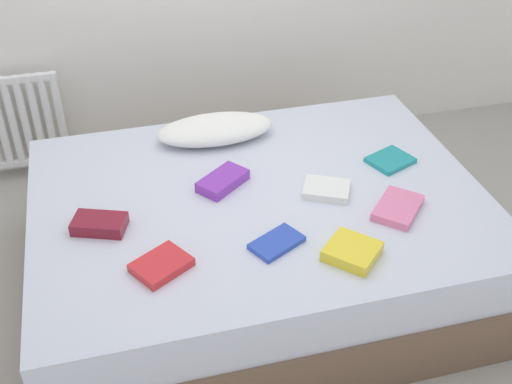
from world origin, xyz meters
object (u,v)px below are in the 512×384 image
Objects in this scene: bed at (259,239)px; textbook_teal at (390,160)px; textbook_blue at (277,243)px; textbook_maroon at (100,224)px; radiator at (19,122)px; textbook_yellow at (352,251)px; textbook_purple at (223,181)px; textbook_white at (327,189)px; textbook_red at (161,265)px; pillow at (215,129)px; textbook_pink at (398,208)px.

bed is 0.72m from textbook_teal.
textbook_maroon is at bearing 129.64° from textbook_blue.
textbook_yellow is (1.32, -1.68, 0.16)m from radiator.
textbook_purple is 0.70m from textbook_yellow.
bed is 10.11× the size of textbook_white.
textbook_white reaches higher than textbook_red.
textbook_red reaches higher than textbook_teal.
radiator is 2.97× the size of textbook_yellow.
pillow is 3.05× the size of textbook_yellow.
textbook_teal is (0.75, -0.42, -0.04)m from pillow.
textbook_purple is at bearing 141.22° from bed.
textbook_blue is at bearing -169.55° from textbook_teal.
textbook_maroon is (-1.35, -0.16, 0.01)m from textbook_teal.
pillow is 2.71× the size of textbook_maroon.
textbook_maroon is at bearing 164.49° from textbook_teal.
textbook_yellow is at bearing -63.51° from bed.
textbook_red is (-0.39, -0.88, -0.04)m from pillow.
pillow is 1.05m from textbook_yellow.
pillow is (0.99, -0.69, 0.19)m from radiator.
radiator reaches higher than textbook_blue.
textbook_blue is 0.46m from textbook_red.
textbook_purple is at bearing 23.35° from textbook_red.
textbook_yellow is at bearing -51.99° from radiator.
bed is at bearing -165.27° from textbook_white.
bed is at bearing 59.05° from textbook_blue.
textbook_maroon is at bearing -136.02° from pillow.
textbook_red is at bearing 139.00° from textbook_pink.
pillow is 2.89× the size of textbook_white.
textbook_teal is (1.74, -1.11, 0.15)m from radiator.
textbook_yellow is at bearing -55.38° from textbook_blue.
textbook_red is (-0.46, -0.02, 0.01)m from textbook_blue.
textbook_yellow reaches higher than bed.
textbook_yellow is (0.38, -0.59, -0.00)m from textbook_purple.
radiator is 1.22m from pillow.
textbook_blue is 1.10× the size of textbook_yellow.
bed is at bearing 26.36° from textbook_maroon.
textbook_purple is (-0.80, 0.02, 0.01)m from textbook_teal.
radiator is at bearing 125.28° from textbook_teal.
textbook_yellow is (0.93, -0.42, -0.00)m from textbook_maroon.
textbook_white is 0.83× the size of textbook_pink.
textbook_maroon is at bearing 159.89° from textbook_purple.
textbook_white is 0.98m from textbook_maroon.
textbook_maroon is (-0.69, -0.07, 0.28)m from bed.
bed is at bearing 165.83° from textbook_teal.
pillow is at bearing 64.06° from textbook_yellow.
textbook_maroon is (-0.98, -0.00, 0.01)m from textbook_white.
pillow reaches higher than textbook_red.
radiator is 1.68m from textbook_red.
textbook_teal is 1.03× the size of textbook_yellow.
bed is at bearing -80.54° from pillow.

